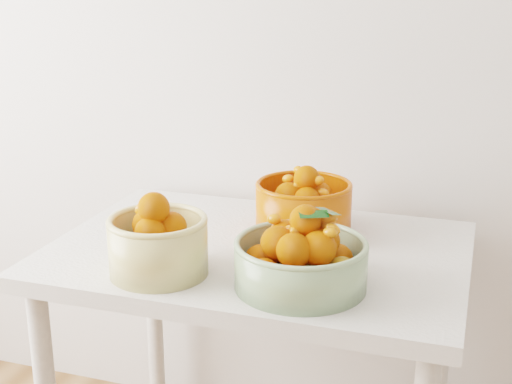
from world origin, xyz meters
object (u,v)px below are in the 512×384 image
bowl_cream (158,243)px  bowl_green (301,259)px  bowl_orange (303,206)px  table (258,283)px

bowl_cream → bowl_green: 0.32m
bowl_cream → bowl_orange: bowl_cream is taller
bowl_cream → bowl_orange: bearing=56.1°
bowl_cream → bowl_green: size_ratio=0.76×
bowl_cream → bowl_green: bearing=5.3°
table → bowl_green: bearing=-50.5°
table → bowl_cream: bearing=-126.7°
table → bowl_green: size_ratio=2.93×
table → bowl_orange: bearing=60.9°
table → bowl_cream: bowl_cream is taller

